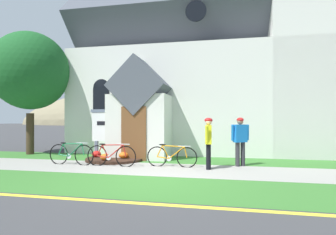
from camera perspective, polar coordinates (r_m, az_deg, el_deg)
ground at (r=11.46m, az=1.73°, el=-8.42°), size 140.00×140.00×0.00m
sidewalk_slab at (r=8.88m, az=3.67°, el=-10.78°), size 32.00×2.23×0.01m
grass_verge at (r=6.70m, az=0.88°, el=-14.27°), size 32.00×2.29×0.01m
church_lawn at (r=10.96m, az=5.24°, el=-8.77°), size 24.00×2.02×0.01m
curb_paint_stripe at (r=5.48m, az=-1.79°, el=-17.49°), size 28.00×0.16×0.01m
church_building at (r=16.11m, az=9.18°, el=11.43°), size 12.94×10.55×14.65m
church_sign at (r=11.22m, az=-10.40°, el=-1.86°), size 2.26×0.13×2.01m
flower_bed at (r=11.07m, az=-11.05°, el=-8.25°), size 2.21×2.21×0.34m
bicycle_yellow at (r=9.39m, az=0.74°, el=-7.99°), size 1.73×0.09×0.79m
bicycle_white at (r=10.41m, az=-19.36°, el=-7.11°), size 1.75×0.11×0.81m
bicycle_silver at (r=9.71m, az=-11.66°, el=-7.64°), size 1.78×0.08×0.80m
cyclist_in_blue_jersey at (r=9.01m, az=8.35°, el=-4.45°), size 0.27×0.77×1.66m
cyclist_in_white_jersey at (r=9.77m, az=14.66°, el=-4.07°), size 0.60×0.43×1.67m
yard_deciduous_tree at (r=14.33m, az=-26.53°, el=8.54°), size 3.45×3.45×5.60m
distant_hill at (r=77.72m, az=0.28°, el=-1.46°), size 89.62×38.57×21.28m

